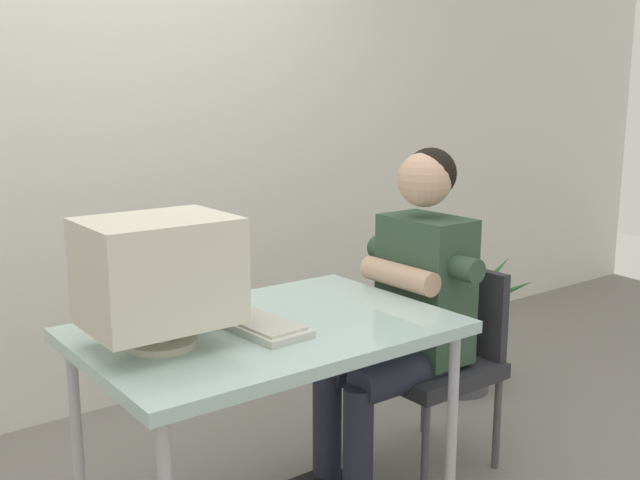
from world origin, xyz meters
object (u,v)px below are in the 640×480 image
desk (267,341)px  office_chair (438,353)px  person_seated (406,304)px  potted_plant (460,332)px  keyboard (254,323)px  crt_monitor (160,272)px

desk → office_chair: office_chair is taller
desk → person_seated: size_ratio=0.91×
office_chair → potted_plant: 0.78m
keyboard → potted_plant: bearing=17.9°
office_chair → potted_plant: (0.62, 0.44, -0.16)m
keyboard → potted_plant: size_ratio=0.59×
desk → crt_monitor: crt_monitor is taller
crt_monitor → potted_plant: bearing=14.6°
desk → crt_monitor: bearing=177.4°
office_chair → person_seated: 0.30m
crt_monitor → person_seated: bearing=1.9°
desk → person_seated: (0.66, 0.05, -0.01)m
crt_monitor → keyboard: bearing=-3.0°
office_chair → crt_monitor: bearing=-178.4°
desk → keyboard: 0.08m
office_chair → potted_plant: size_ratio=1.11×
keyboard → office_chair: size_ratio=0.53×
desk → potted_plant: desk is taller
desk → office_chair: 0.88m
desk → office_chair: size_ratio=1.46×
crt_monitor → office_chair: 1.30m
desk → keyboard: (-0.05, 0.00, 0.07)m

